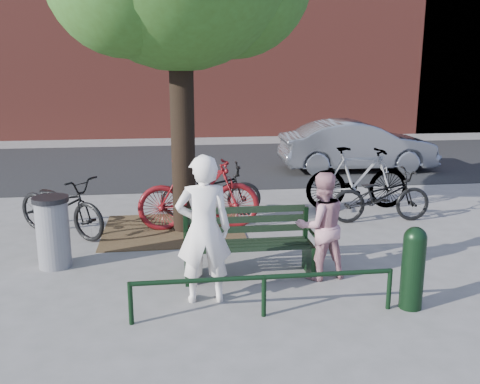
{
  "coord_description": "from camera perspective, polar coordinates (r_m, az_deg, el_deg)",
  "views": [
    {
      "loc": [
        -1.0,
        -6.77,
        2.85
      ],
      "look_at": [
        0.01,
        1.0,
        0.95
      ],
      "focal_mm": 40.0,
      "sensor_mm": 36.0,
      "label": 1
    }
  ],
  "objects": [
    {
      "name": "ground",
      "position": [
        7.42,
        0.92,
        -8.95
      ],
      "size": [
        90.0,
        90.0,
        0.0
      ],
      "primitive_type": "plane",
      "color": "gray",
      "rests_on": "ground"
    },
    {
      "name": "dirt_pit",
      "position": [
        9.41,
        -7.09,
        -4.02
      ],
      "size": [
        2.4,
        2.0,
        0.02
      ],
      "primitive_type": "cube",
      "color": "brown",
      "rests_on": "ground"
    },
    {
      "name": "road",
      "position": [
        15.57,
        -3.63,
        3.1
      ],
      "size": [
        40.0,
        7.0,
        0.01
      ],
      "primitive_type": "cube",
      "color": "black",
      "rests_on": "ground"
    },
    {
      "name": "park_bench",
      "position": [
        7.32,
        0.85,
        -5.25
      ],
      "size": [
        1.74,
        0.54,
        0.97
      ],
      "color": "black",
      "rests_on": "ground"
    },
    {
      "name": "guard_railing",
      "position": [
        6.17,
        2.58,
        -9.73
      ],
      "size": [
        3.06,
        0.06,
        0.51
      ],
      "color": "black",
      "rests_on": "ground"
    },
    {
      "name": "person_left",
      "position": [
        6.4,
        -3.9,
        -4.02
      ],
      "size": [
        0.66,
        0.44,
        1.82
      ],
      "primitive_type": "imported",
      "rotation": [
        0.0,
        0.0,
        3.14
      ],
      "color": "white",
      "rests_on": "ground"
    },
    {
      "name": "person_right",
      "position": [
        7.22,
        8.62,
        -3.58
      ],
      "size": [
        0.79,
        0.66,
        1.46
      ],
      "primitive_type": "imported",
      "rotation": [
        0.0,
        0.0,
        3.3
      ],
      "color": "#BF838C",
      "rests_on": "ground"
    },
    {
      "name": "bollard",
      "position": [
        6.64,
        17.99,
        -7.43
      ],
      "size": [
        0.27,
        0.27,
        1.01
      ],
      "color": "black",
      "rests_on": "ground"
    },
    {
      "name": "litter_bin",
      "position": [
        8.02,
        -19.33,
        -4.02
      ],
      "size": [
        0.5,
        0.5,
        1.03
      ],
      "color": "gray",
      "rests_on": "ground"
    },
    {
      "name": "bicycle_a",
      "position": [
        9.46,
        -18.56,
        -1.39
      ],
      "size": [
        1.96,
        1.73,
        1.02
      ],
      "primitive_type": "imported",
      "rotation": [
        0.0,
        0.0,
        0.91
      ],
      "color": "black",
      "rests_on": "ground"
    },
    {
      "name": "bicycle_b",
      "position": [
        9.25,
        -4.4,
        -0.24
      ],
      "size": [
        2.12,
        0.61,
        1.27
      ],
      "primitive_type": "imported",
      "rotation": [
        0.0,
        0.0,
        1.58
      ],
      "color": "#610D11",
      "rests_on": "ground"
    },
    {
      "name": "bicycle_c",
      "position": [
        10.1,
        -3.12,
        0.17
      ],
      "size": [
        1.91,
        0.69,
        1.0
      ],
      "primitive_type": "imported",
      "rotation": [
        0.0,
        0.0,
        1.56
      ],
      "color": "black",
      "rests_on": "ground"
    },
    {
      "name": "bicycle_d",
      "position": [
        10.81,
        12.44,
        1.45
      ],
      "size": [
        2.09,
        0.61,
        1.25
      ],
      "primitive_type": "imported",
      "rotation": [
        0.0,
        0.0,
        1.56
      ],
      "color": "gray",
      "rests_on": "ground"
    },
    {
      "name": "bicycle_e",
      "position": [
        10.06,
        14.78,
        -0.39
      ],
      "size": [
        1.86,
        0.65,
        0.98
      ],
      "primitive_type": "imported",
      "rotation": [
        0.0,
        0.0,
        1.57
      ],
      "color": "black",
      "rests_on": "ground"
    },
    {
      "name": "parked_car",
      "position": [
        14.72,
        12.38,
        4.83
      ],
      "size": [
        4.13,
        1.53,
        1.35
      ],
      "primitive_type": "imported",
      "rotation": [
        0.0,
        0.0,
        1.55
      ],
      "color": "slate",
      "rests_on": "ground"
    }
  ]
}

